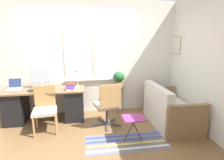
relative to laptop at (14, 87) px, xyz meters
The scene contains 17 objects.
ground_plane 1.70m from the laptop, 16.28° to the right, with size 14.00×14.00×0.00m, color brown.
wall_back_with_window 1.61m from the laptop, 11.53° to the left, with size 9.00×0.12×2.70m.
wall_right_with_picture 3.87m from the laptop, ahead, with size 0.08×9.00×2.70m.
desk 0.77m from the laptop, ahead, with size 1.74×0.65×0.72m.
laptop is the anchor object (origin of this frame).
monitor 0.62m from the laptop, ahead, with size 0.41×0.16×0.53m.
keyboard 0.59m from the laptop, 19.69° to the right, with size 0.43×0.15×0.02m.
mouse 0.86m from the laptop, 11.90° to the right, with size 0.04×0.07×0.03m.
desk_lamp 1.40m from the laptop, ahead, with size 0.11×0.11×0.42m.
book_stack 1.25m from the laptop, 11.48° to the right, with size 0.22×0.19×0.14m.
desk_chair_wooden 0.98m from the laptop, 37.61° to the right, with size 0.49×0.50×0.88m.
office_chair_swivel 2.09m from the laptop, 17.29° to the right, with size 0.61×0.60×0.94m.
couch_loveseat 3.39m from the laptop, 12.11° to the right, with size 0.79×1.35×0.85m.
plant_stand 2.37m from the laptop, ahead, with size 0.25×0.25×0.63m.
potted_plant 2.37m from the laptop, ahead, with size 0.27×0.27×0.39m.
floor_rug_striped 2.67m from the laptop, 29.59° to the right, with size 1.45×0.62×0.01m.
folding_stool 2.68m from the laptop, 27.85° to the right, with size 0.37×0.31×0.46m.
Camera 1 is at (0.08, -3.54, 1.76)m, focal length 28.00 mm.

